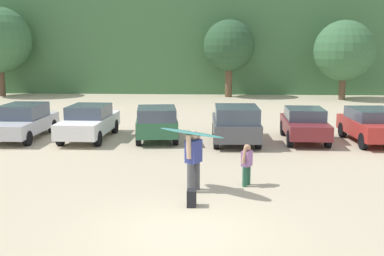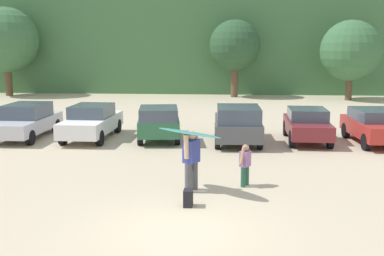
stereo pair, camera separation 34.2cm
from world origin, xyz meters
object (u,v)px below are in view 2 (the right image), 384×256
parked_car_maroon (307,124)px  person_child (245,163)px  parked_car_silver (26,121)px  parked_car_white (92,121)px  parked_car_dark_gray (238,124)px  backpack_dropped (188,198)px  parked_car_forest_green (159,122)px  parked_car_red (376,125)px  person_adult (191,157)px  surfboard_teal (189,133)px

parked_car_maroon → person_child: size_ratio=3.15×
parked_car_silver → parked_car_white: (3.01, 0.04, -0.01)m
parked_car_dark_gray → backpack_dropped: 8.31m
parked_car_forest_green → parked_car_maroon: size_ratio=1.05×
parked_car_silver → parked_car_forest_green: parked_car_forest_green is taller
parked_car_red → person_adult: bearing=130.9°
parked_car_forest_green → backpack_dropped: (2.01, -8.69, -0.60)m
parked_car_silver → parked_car_red: bearing=-90.1°
parked_car_red → backpack_dropped: bearing=135.7°
backpack_dropped → person_child: bearing=51.2°
surfboard_teal → parked_car_maroon: bearing=-82.2°
parked_car_white → backpack_dropped: bearing=-148.7°
person_adult → parked_car_forest_green: bearing=-43.8°
surfboard_teal → parked_car_white: bearing=-18.0°
parked_car_silver → backpack_dropped: size_ratio=10.11×
parked_car_white → parked_car_forest_green: size_ratio=1.09×
person_adult → parked_car_white: bearing=-24.9°
parked_car_dark_gray → parked_car_silver: bearing=84.8°
parked_car_red → person_child: (-5.81, -6.66, -0.08)m
person_child → surfboard_teal: size_ratio=0.57×
parked_car_silver → parked_car_white: size_ratio=0.99×
parked_car_silver → parked_car_dark_gray: size_ratio=1.10×
parked_car_white → parked_car_maroon: size_ratio=1.14×
parked_car_white → parked_car_red: 12.43m
parked_car_forest_green → surfboard_teal: 7.80m
surfboard_teal → parked_car_silver: bearing=-4.7°
parked_car_dark_gray → surfboard_teal: (-1.54, -6.97, 0.89)m
parked_car_dark_gray → parked_car_red: size_ratio=1.01×
parked_car_maroon → parked_car_red: size_ratio=0.99×
parked_car_white → parked_car_forest_green: bearing=-90.6°
person_adult → parked_car_dark_gray: bearing=-71.1°
parked_car_forest_green → parked_car_dark_gray: size_ratio=1.03×
parked_car_maroon → parked_car_red: 2.88m
parked_car_dark_gray → parked_car_red: (5.90, 0.43, -0.06)m
person_child → backpack_dropped: bearing=82.2°
parked_car_dark_gray → parked_car_maroon: (3.03, 0.65, -0.09)m
parked_car_forest_green → person_child: (3.56, -6.77, -0.10)m
parked_car_maroon → surfboard_teal: surfboard_teal is taller
parked_car_silver → parked_car_forest_green: bearing=-90.1°
person_child → person_adult: bearing=52.0°
parked_car_red → surfboard_teal: bearing=131.2°
parked_car_maroon → backpack_dropped: 9.90m
parked_car_maroon → backpack_dropped: (-4.49, -8.81, -0.54)m
parked_car_forest_green → backpack_dropped: bearing=-174.6°
parked_car_red → backpack_dropped: size_ratio=9.04×
parked_car_white → backpack_dropped: size_ratio=10.21×
parked_car_forest_green → person_child: bearing=-159.8°
parked_car_white → parked_car_dark_gray: 6.56m
parked_car_forest_green → parked_car_silver: bearing=81.8°
surfboard_teal → backpack_dropped: size_ratio=4.99×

